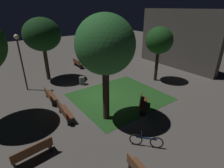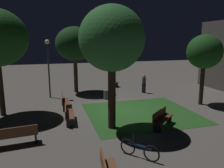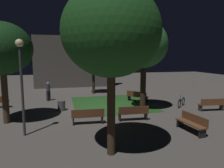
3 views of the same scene
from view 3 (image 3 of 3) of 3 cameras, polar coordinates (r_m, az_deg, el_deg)
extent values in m
plane|color=#56514C|center=(15.16, -3.43, -6.59)|extent=(60.00, 60.00, 0.00)
cube|color=#23511E|center=(16.32, -0.24, -5.52)|extent=(5.91, 6.59, 0.01)
cube|color=brown|center=(11.56, -6.80, -8.88)|extent=(1.83, 0.59, 0.06)
cube|color=brown|center=(11.30, -6.75, -8.06)|extent=(1.80, 0.18, 0.40)
cube|color=black|center=(11.61, -10.78, -10.12)|extent=(0.10, 0.39, 0.42)
cube|color=black|center=(11.70, -2.81, -9.85)|extent=(0.10, 0.39, 0.42)
cube|color=brown|center=(12.17, 5.86, -8.02)|extent=(1.83, 0.61, 0.06)
cube|color=brown|center=(11.91, 6.15, -7.22)|extent=(1.80, 0.19, 0.40)
cube|color=black|center=(12.05, 2.13, -9.33)|extent=(0.11, 0.39, 0.42)
cube|color=black|center=(12.47, 9.43, -8.84)|extent=(0.11, 0.39, 0.42)
cube|color=black|center=(17.02, -27.24, -5.13)|extent=(0.10, 0.39, 0.42)
cube|color=brown|center=(15.77, 26.06, -5.13)|extent=(1.84, 0.68, 0.06)
cube|color=brown|center=(15.55, 26.54, -4.46)|extent=(1.80, 0.26, 0.40)
cube|color=#2D2D33|center=(15.40, 23.51, -6.20)|extent=(0.12, 0.39, 0.42)
cube|color=#2D2D33|center=(16.27, 28.37, -5.76)|extent=(0.12, 0.39, 0.42)
cube|color=brown|center=(11.00, 21.17, -10.22)|extent=(0.65, 1.84, 0.06)
cube|color=brown|center=(11.07, 22.06, -8.91)|extent=(0.23, 1.80, 0.40)
cube|color=black|center=(10.52, 24.01, -12.58)|extent=(0.39, 0.12, 0.42)
cube|color=black|center=(11.66, 18.51, -10.32)|extent=(0.39, 0.12, 0.42)
cube|color=#512D19|center=(17.13, 7.16, -3.43)|extent=(1.54, 1.68, 0.06)
cube|color=#512D19|center=(16.90, 6.84, -2.78)|extent=(1.22, 1.40, 0.40)
cube|color=black|center=(17.56, 4.84, -3.92)|extent=(0.34, 0.31, 0.42)
cube|color=black|center=(16.83, 9.56, -4.51)|extent=(0.34, 0.31, 0.42)
cylinder|color=#38281C|center=(7.68, -0.24, -6.77)|extent=(0.31, 0.31, 3.64)
ellipsoid|color=#194719|center=(7.49, -0.25, 14.48)|extent=(3.57, 3.57, 3.31)
cylinder|color=#2D2116|center=(14.27, 8.71, -0.03)|extent=(0.40, 0.40, 3.68)
ellipsoid|color=#28662D|center=(14.17, 8.94, 10.94)|extent=(3.21, 3.21, 3.20)
cylinder|color=#423021|center=(12.81, -27.82, -2.61)|extent=(0.34, 0.34, 3.29)
ellipsoid|color=#143816|center=(12.64, -28.54, 8.77)|extent=(3.23, 3.23, 2.86)
cylinder|color=#2D2116|center=(20.63, -5.21, 1.53)|extent=(0.29, 0.29, 3.07)
ellipsoid|color=#194719|center=(20.51, -5.29, 7.60)|extent=(2.36, 2.36, 2.32)
cylinder|color=#333338|center=(10.32, -23.86, -2.11)|extent=(0.12, 0.12, 4.19)
sphere|color=#F4E5B2|center=(10.20, -24.55, 10.43)|extent=(0.36, 0.36, 0.36)
cylinder|color=#4C4C4C|center=(14.64, -13.99, -5.91)|extent=(0.52, 0.52, 0.70)
torus|color=black|center=(16.65, 19.35, -4.55)|extent=(0.54, 0.48, 0.66)
torus|color=black|center=(15.70, 18.36, -5.24)|extent=(0.54, 0.48, 0.66)
cube|color=navy|center=(16.14, 18.90, -4.26)|extent=(0.79, 0.69, 0.08)
cylinder|color=navy|center=(15.86, 18.68, -3.65)|extent=(0.03, 0.03, 0.40)
cube|color=black|center=(18.15, -17.38, -3.19)|extent=(0.34, 0.34, 0.84)
cylinder|color=#33384C|center=(18.04, -17.47, -1.07)|extent=(0.32, 0.32, 0.52)
sphere|color=tan|center=(17.98, -17.52, 0.19)|extent=(0.22, 0.22, 0.22)
cube|color=#4C4742|center=(25.24, -10.43, 6.11)|extent=(9.53, 0.80, 6.19)
camera|label=1|loc=(15.54, 46.39, 15.25)|focal=28.25mm
camera|label=2|loc=(18.84, 44.22, 7.91)|focal=35.39mm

